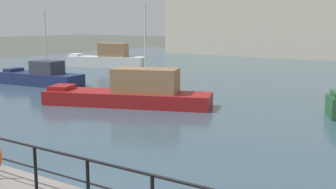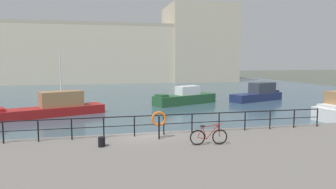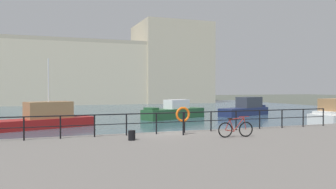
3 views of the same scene
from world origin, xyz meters
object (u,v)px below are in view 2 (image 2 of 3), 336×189
harbor_building (136,52)px  moored_cabin_cruiser (185,98)px  moored_white_yacht (259,94)px  life_ring_stand (159,120)px  parked_bicycle (209,137)px  moored_small_launch (52,107)px  mooring_bollard (102,142)px

harbor_building → moored_cabin_cruiser: harbor_building is taller
moored_white_yacht → moored_cabin_cruiser: 9.39m
moored_white_yacht → harbor_building: bearing=84.3°
moored_cabin_cruiser → life_ring_stand: (-6.41, -17.65, 1.14)m
harbor_building → life_ring_stand: size_ratio=40.30×
moored_white_yacht → parked_bicycle: moored_white_yacht is taller
life_ring_stand → moored_small_launch: bearing=117.2°
harbor_building → mooring_bollard: 56.98m
mooring_bollard → life_ring_stand: life_ring_stand is taller
moored_white_yacht → life_ring_stand: bearing=-151.3°
moored_small_launch → moored_cabin_cruiser: bearing=178.0°
mooring_bollard → life_ring_stand: 3.00m
moored_cabin_cruiser → mooring_bollard: size_ratio=17.18×
harbor_building → moored_cabin_cruiser: bearing=-88.9°
moored_white_yacht → moored_small_launch: (-22.53, -5.36, -0.06)m
harbor_building → moored_cabin_cruiser: size_ratio=7.45×
parked_bicycle → mooring_bollard: bearing=177.2°
moored_small_launch → mooring_bollard: 14.55m
moored_cabin_cruiser → moored_small_launch: size_ratio=0.80×
harbor_building → moored_small_launch: 44.28m
moored_cabin_cruiser → mooring_bollard: 20.62m
moored_white_yacht → mooring_bollard: size_ratio=16.48×
harbor_building → moored_white_yacht: 38.51m
moored_small_launch → mooring_bollard: moored_small_launch is taller
parked_bicycle → mooring_bollard: size_ratio=4.01×
moored_cabin_cruiser → moored_small_launch: 13.92m
moored_cabin_cruiser → mooring_bollard: bearing=40.8°
parked_bicycle → life_ring_stand: 2.64m
moored_small_launch → life_ring_stand: bearing=96.5°
life_ring_stand → mooring_bollard: bearing=-164.2°
moored_cabin_cruiser → parked_bicycle: (-4.37, -19.23, 0.56)m
moored_cabin_cruiser → moored_small_launch: moored_small_launch is taller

